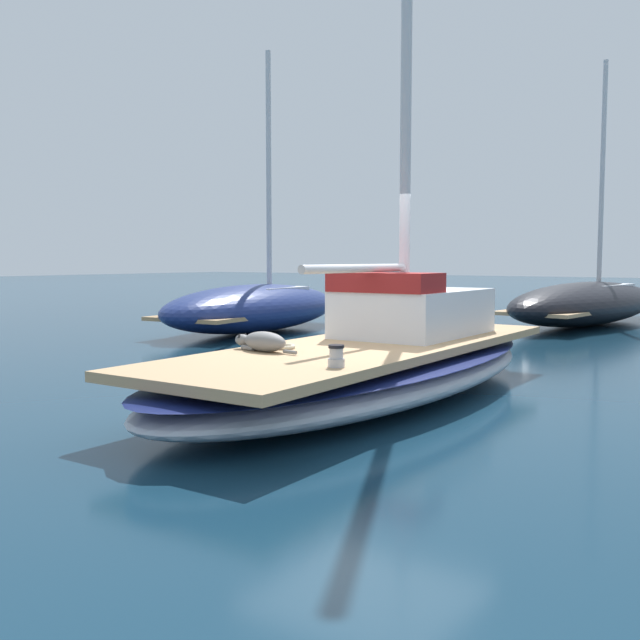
# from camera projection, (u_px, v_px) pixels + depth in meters

# --- Properties ---
(ground_plane) EXTENTS (120.00, 120.00, 0.00)m
(ground_plane) POSITION_uv_depth(u_px,v_px,m) (368.00, 398.00, 8.74)
(ground_plane) COLOR #143347
(sailboat_main) EXTENTS (2.71, 7.30, 0.66)m
(sailboat_main) POSITION_uv_depth(u_px,v_px,m) (369.00, 370.00, 8.72)
(sailboat_main) COLOR #B2B7C1
(sailboat_main) RESTS_ON ground
(mast_main) EXTENTS (0.14, 2.27, 7.41)m
(mast_main) POSITION_uv_depth(u_px,v_px,m) (401.00, 72.00, 9.03)
(mast_main) COLOR silver
(mast_main) RESTS_ON sailboat_main
(cabin_house) EXTENTS (1.46, 2.26, 0.84)m
(cabin_house) POSITION_uv_depth(u_px,v_px,m) (411.00, 309.00, 9.58)
(cabin_house) COLOR silver
(cabin_house) RESTS_ON sailboat_main
(dog_grey) EXTENTS (0.95, 0.33, 0.22)m
(dog_grey) POSITION_uv_depth(u_px,v_px,m) (262.00, 342.00, 7.93)
(dog_grey) COLOR gray
(dog_grey) RESTS_ON sailboat_main
(deck_winch) EXTENTS (0.16, 0.16, 0.21)m
(deck_winch) POSITION_uv_depth(u_px,v_px,m) (336.00, 357.00, 6.78)
(deck_winch) COLOR #B7B7BC
(deck_winch) RESTS_ON sailboat_main
(coiled_rope) EXTENTS (0.32, 0.32, 0.04)m
(coiled_rope) POSITION_uv_depth(u_px,v_px,m) (281.00, 347.00, 8.18)
(coiled_rope) COLOR beige
(coiled_rope) RESTS_ON sailboat_main
(moored_boat_port_side) EXTENTS (3.05, 6.22, 6.44)m
(moored_boat_port_side) POSITION_uv_depth(u_px,v_px,m) (255.00, 307.00, 16.61)
(moored_boat_port_side) COLOR navy
(moored_boat_port_side) RESTS_ON ground
(moored_boat_far_astern) EXTENTS (2.90, 7.94, 6.73)m
(moored_boat_far_astern) POSITION_uv_depth(u_px,v_px,m) (587.00, 302.00, 18.36)
(moored_boat_far_astern) COLOR black
(moored_boat_far_astern) RESTS_ON ground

